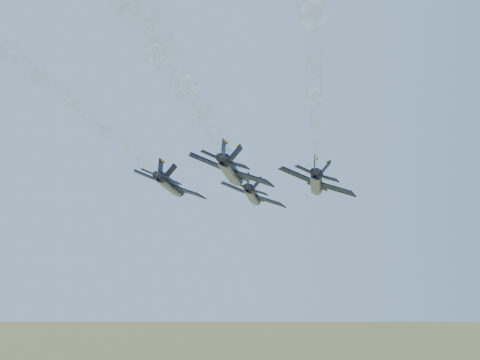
{
  "coord_description": "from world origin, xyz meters",
  "views": [
    {
      "loc": [
        -0.82,
        -95.62,
        81.86
      ],
      "look_at": [
        1.03,
        1.02,
        96.68
      ],
      "focal_mm": 45.0,
      "sensor_mm": 36.0,
      "label": 1
    }
  ],
  "objects_px": {
    "jet_slot": "(232,171)",
    "jet_right": "(317,183)",
    "jet_lead": "(253,195)",
    "jet_left": "(171,185)"
  },
  "relations": [
    {
      "from": "jet_slot",
      "to": "jet_left",
      "type": "bearing_deg",
      "value": 134.14
    },
    {
      "from": "jet_lead",
      "to": "jet_slot",
      "type": "distance_m",
      "value": 26.63
    },
    {
      "from": "jet_lead",
      "to": "jet_slot",
      "type": "bearing_deg",
      "value": -89.62
    },
    {
      "from": "jet_slot",
      "to": "jet_lead",
      "type": "bearing_deg",
      "value": 90.38
    },
    {
      "from": "jet_right",
      "to": "jet_slot",
      "type": "height_order",
      "value": "same"
    },
    {
      "from": "jet_lead",
      "to": "jet_left",
      "type": "height_order",
      "value": "same"
    },
    {
      "from": "jet_lead",
      "to": "jet_slot",
      "type": "xyz_separation_m",
      "value": [
        -4.07,
        -26.32,
        0.0
      ]
    },
    {
      "from": "jet_slot",
      "to": "jet_right",
      "type": "bearing_deg",
      "value": 47.86
    },
    {
      "from": "jet_right",
      "to": "jet_slot",
      "type": "relative_size",
      "value": 1.0
    },
    {
      "from": "jet_left",
      "to": "jet_slot",
      "type": "xyz_separation_m",
      "value": [
        9.69,
        -13.85,
        0.0
      ]
    }
  ]
}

